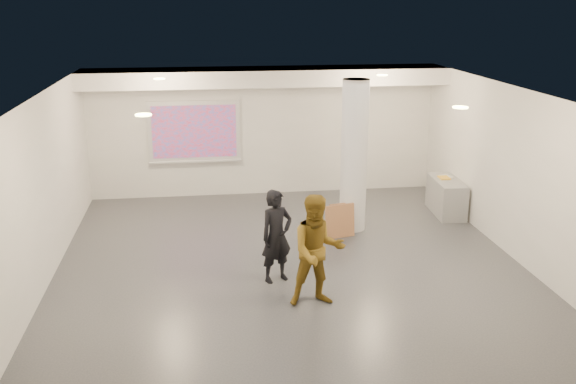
{
  "coord_description": "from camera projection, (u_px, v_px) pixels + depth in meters",
  "views": [
    {
      "loc": [
        -1.46,
        -10.1,
        4.46
      ],
      "look_at": [
        0.0,
        0.4,
        1.25
      ],
      "focal_mm": 40.0,
      "sensor_mm": 36.0,
      "label": 1
    }
  ],
  "objects": [
    {
      "name": "ceiling",
      "position": [
        291.0,
        94.0,
        10.19
      ],
      "size": [
        8.0,
        9.0,
        0.01
      ],
      "primitive_type": "cube",
      "color": "silver",
      "rests_on": "floor"
    },
    {
      "name": "cardboard_back",
      "position": [
        340.0,
        221.0,
        12.39
      ],
      "size": [
        0.61,
        0.26,
        0.66
      ],
      "primitive_type": "cube",
      "rotation": [
        -0.09,
        0.0,
        0.25
      ],
      "color": "#9B6741",
      "rests_on": "floor"
    },
    {
      "name": "credenza",
      "position": [
        446.0,
        197.0,
        13.76
      ],
      "size": [
        0.63,
        1.33,
        0.75
      ],
      "primitive_type": "cube",
      "rotation": [
        0.0,
        0.0,
        -0.07
      ],
      "color": "gray",
      "rests_on": "floor"
    },
    {
      "name": "wall_front",
      "position": [
        356.0,
        309.0,
        6.36
      ],
      "size": [
        8.0,
        0.01,
        3.0
      ],
      "primitive_type": "cube",
      "color": "silver",
      "rests_on": "floor"
    },
    {
      "name": "wall_left",
      "position": [
        40.0,
        194.0,
        10.1
      ],
      "size": [
        0.01,
        9.0,
        3.0
      ],
      "primitive_type": "cube",
      "color": "silver",
      "rests_on": "floor"
    },
    {
      "name": "papers_stack",
      "position": [
        446.0,
        177.0,
        13.86
      ],
      "size": [
        0.3,
        0.34,
        0.02
      ],
      "primitive_type": "cube",
      "rotation": [
        0.0,
        0.0,
        0.31
      ],
      "color": "silver",
      "rests_on": "credenza"
    },
    {
      "name": "downlight_se",
      "position": [
        460.0,
        107.0,
        9.06
      ],
      "size": [
        0.22,
        0.22,
        0.02
      ],
      "primitive_type": "cylinder",
      "color": "#FFF982",
      "rests_on": "ceiling"
    },
    {
      "name": "floor",
      "position": [
        291.0,
        268.0,
        11.06
      ],
      "size": [
        8.0,
        9.0,
        0.01
      ],
      "primitive_type": "cube",
      "color": "#36393E",
      "rests_on": "ground"
    },
    {
      "name": "wall_back",
      "position": [
        264.0,
        131.0,
        14.89
      ],
      "size": [
        8.0,
        0.01,
        3.0
      ],
      "primitive_type": "cube",
      "color": "silver",
      "rests_on": "floor"
    },
    {
      "name": "column",
      "position": [
        354.0,
        156.0,
        12.53
      ],
      "size": [
        0.52,
        0.52,
        3.0
      ],
      "primitive_type": "cylinder",
      "color": "white",
      "rests_on": "floor"
    },
    {
      "name": "man",
      "position": [
        318.0,
        251.0,
        9.53
      ],
      "size": [
        0.86,
        0.69,
        1.72
      ],
      "primitive_type": "imported",
      "rotation": [
        0.0,
        0.0,
        0.04
      ],
      "color": "olive",
      "rests_on": "floor"
    },
    {
      "name": "downlight_nw",
      "position": [
        159.0,
        79.0,
        12.28
      ],
      "size": [
        0.22,
        0.22,
        0.02
      ],
      "primitive_type": "cylinder",
      "color": "#FFF982",
      "rests_on": "ceiling"
    },
    {
      "name": "soffit_band",
      "position": [
        266.0,
        77.0,
        13.99
      ],
      "size": [
        8.0,
        1.1,
        0.36
      ],
      "primitive_type": "cube",
      "color": "white",
      "rests_on": "ceiling"
    },
    {
      "name": "downlight_ne",
      "position": [
        382.0,
        75.0,
        12.85
      ],
      "size": [
        0.22,
        0.22,
        0.02
      ],
      "primitive_type": "cylinder",
      "color": "#FFF982",
      "rests_on": "ceiling"
    },
    {
      "name": "woman",
      "position": [
        277.0,
        236.0,
        10.36
      ],
      "size": [
        0.66,
        0.57,
        1.54
      ],
      "primitive_type": "imported",
      "rotation": [
        0.0,
        0.0,
        0.43
      ],
      "color": "black",
      "rests_on": "floor"
    },
    {
      "name": "projection_screen",
      "position": [
        194.0,
        132.0,
        14.63
      ],
      "size": [
        2.1,
        0.13,
        1.42
      ],
      "color": "silver",
      "rests_on": "wall_back"
    },
    {
      "name": "cardboard_front",
      "position": [
        344.0,
        218.0,
        12.64
      ],
      "size": [
        0.58,
        0.29,
        0.61
      ],
      "primitive_type": "cube",
      "rotation": [
        -0.2,
        0.0,
        0.22
      ],
      "color": "#9B6741",
      "rests_on": "floor"
    },
    {
      "name": "downlight_sw",
      "position": [
        143.0,
        115.0,
        8.48
      ],
      "size": [
        0.22,
        0.22,
        0.02
      ],
      "primitive_type": "cylinder",
      "color": "#FFF982",
      "rests_on": "ceiling"
    },
    {
      "name": "postit_pad",
      "position": [
        444.0,
        178.0,
        13.75
      ],
      "size": [
        0.22,
        0.29,
        0.03
      ],
      "primitive_type": "cube",
      "rotation": [
        0.0,
        0.0,
        -0.03
      ],
      "color": "yellow",
      "rests_on": "credenza"
    },
    {
      "name": "wall_right",
      "position": [
        519.0,
        176.0,
        11.15
      ],
      "size": [
        0.01,
        9.0,
        3.0
      ],
      "primitive_type": "cube",
      "color": "silver",
      "rests_on": "floor"
    }
  ]
}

